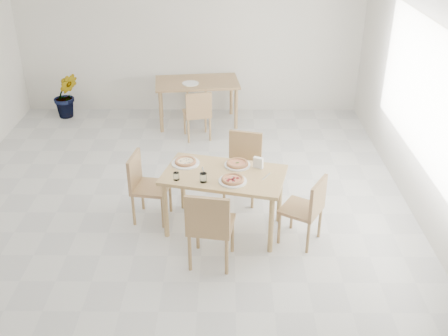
{
  "coord_description": "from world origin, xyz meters",
  "views": [
    {
      "loc": [
        0.66,
        -5.55,
        3.62
      ],
      "look_at": [
        0.63,
        -0.32,
        0.82
      ],
      "focal_mm": 42.0,
      "sensor_mm": 36.0,
      "label": 1
    }
  ],
  "objects_px": {
    "chair_back_s": "(198,112)",
    "tumbler_a": "(203,178)",
    "pizza_mushroom": "(185,161)",
    "second_table": "(197,86)",
    "plate_margherita": "(237,165)",
    "potted_plant": "(66,95)",
    "chair_back_n": "(194,82)",
    "main_table": "(224,181)",
    "chair_south": "(210,224)",
    "tumbler_b": "(176,176)",
    "plate_mushroom": "(186,163)",
    "plate_pepperoni": "(233,181)",
    "chair_north": "(243,161)",
    "plate_empty": "(190,83)",
    "chair_east": "(308,206)",
    "chair_west": "(144,183)",
    "pizza_pepperoni": "(233,179)",
    "napkin_holder": "(258,163)"
  },
  "relations": [
    {
      "from": "potted_plant",
      "to": "napkin_holder",
      "type": "bearing_deg",
      "value": -46.25
    },
    {
      "from": "plate_empty",
      "to": "tumbler_b",
      "type": "bearing_deg",
      "value": -89.1
    },
    {
      "from": "chair_back_s",
      "to": "tumbler_a",
      "type": "bearing_deg",
      "value": 80.33
    },
    {
      "from": "main_table",
      "to": "tumbler_a",
      "type": "bearing_deg",
      "value": -125.74
    },
    {
      "from": "plate_mushroom",
      "to": "plate_pepperoni",
      "type": "height_order",
      "value": "same"
    },
    {
      "from": "main_table",
      "to": "plate_pepperoni",
      "type": "xyz_separation_m",
      "value": [
        0.1,
        -0.19,
        0.1
      ]
    },
    {
      "from": "chair_back_s",
      "to": "plate_empty",
      "type": "height_order",
      "value": "chair_back_s"
    },
    {
      "from": "plate_margherita",
      "to": "tumbler_b",
      "type": "height_order",
      "value": "tumbler_b"
    },
    {
      "from": "second_table",
      "to": "chair_back_s",
      "type": "height_order",
      "value": "chair_back_s"
    },
    {
      "from": "pizza_mushroom",
      "to": "tumbler_b",
      "type": "xyz_separation_m",
      "value": [
        -0.07,
        -0.38,
        0.01
      ]
    },
    {
      "from": "chair_south",
      "to": "chair_east",
      "type": "relative_size",
      "value": 1.12
    },
    {
      "from": "second_table",
      "to": "chair_back_s",
      "type": "xyz_separation_m",
      "value": [
        0.04,
        -0.7,
        -0.18
      ]
    },
    {
      "from": "chair_north",
      "to": "chair_back_s",
      "type": "height_order",
      "value": "chair_north"
    },
    {
      "from": "chair_north",
      "to": "pizza_mushroom",
      "type": "bearing_deg",
      "value": -128.44
    },
    {
      "from": "potted_plant",
      "to": "chair_north",
      "type": "bearing_deg",
      "value": -41.61
    },
    {
      "from": "chair_north",
      "to": "second_table",
      "type": "bearing_deg",
      "value": 120.73
    },
    {
      "from": "main_table",
      "to": "chair_east",
      "type": "xyz_separation_m",
      "value": [
        0.94,
        -0.27,
        -0.17
      ]
    },
    {
      "from": "chair_west",
      "to": "plate_margherita",
      "type": "relative_size",
      "value": 2.79
    },
    {
      "from": "chair_north",
      "to": "chair_back_s",
      "type": "distance_m",
      "value": 1.89
    },
    {
      "from": "chair_west",
      "to": "second_table",
      "type": "xyz_separation_m",
      "value": [
        0.48,
        3.0,
        0.16
      ]
    },
    {
      "from": "pizza_pepperoni",
      "to": "potted_plant",
      "type": "height_order",
      "value": "potted_plant"
    },
    {
      "from": "chair_east",
      "to": "second_table",
      "type": "height_order",
      "value": "chair_east"
    },
    {
      "from": "chair_back_s",
      "to": "plate_empty",
      "type": "xyz_separation_m",
      "value": [
        -0.14,
        0.56,
        0.28
      ]
    },
    {
      "from": "chair_back_n",
      "to": "plate_pepperoni",
      "type": "bearing_deg",
      "value": -94.73
    },
    {
      "from": "chair_east",
      "to": "potted_plant",
      "type": "bearing_deg",
      "value": -104.75
    },
    {
      "from": "plate_pepperoni",
      "to": "napkin_holder",
      "type": "distance_m",
      "value": 0.44
    },
    {
      "from": "plate_margherita",
      "to": "potted_plant",
      "type": "xyz_separation_m",
      "value": [
        -2.96,
        3.28,
        -0.36
      ]
    },
    {
      "from": "main_table",
      "to": "plate_pepperoni",
      "type": "relative_size",
      "value": 4.8
    },
    {
      "from": "chair_west",
      "to": "potted_plant",
      "type": "bearing_deg",
      "value": 38.32
    },
    {
      "from": "second_table",
      "to": "chair_north",
      "type": "bearing_deg",
      "value": -80.38
    },
    {
      "from": "chair_south",
      "to": "potted_plant",
      "type": "bearing_deg",
      "value": -48.42
    },
    {
      "from": "plate_mushroom",
      "to": "plate_pepperoni",
      "type": "bearing_deg",
      "value": -37.64
    },
    {
      "from": "chair_south",
      "to": "second_table",
      "type": "xyz_separation_m",
      "value": [
        -0.34,
        3.93,
        0.12
      ]
    },
    {
      "from": "chair_west",
      "to": "napkin_holder",
      "type": "height_order",
      "value": "napkin_holder"
    },
    {
      "from": "pizza_pepperoni",
      "to": "second_table",
      "type": "distance_m",
      "value": 3.47
    },
    {
      "from": "plate_mushroom",
      "to": "chair_back_s",
      "type": "xyz_separation_m",
      "value": [
        0.02,
        2.3,
        -0.28
      ]
    },
    {
      "from": "pizza_mushroom",
      "to": "pizza_pepperoni",
      "type": "relative_size",
      "value": 0.98
    },
    {
      "from": "main_table",
      "to": "tumbler_b",
      "type": "bearing_deg",
      "value": -150.44
    },
    {
      "from": "pizza_mushroom",
      "to": "tumbler_a",
      "type": "xyz_separation_m",
      "value": [
        0.23,
        -0.43,
        0.02
      ]
    },
    {
      "from": "plate_pepperoni",
      "to": "potted_plant",
      "type": "relative_size",
      "value": 0.39
    },
    {
      "from": "tumbler_b",
      "to": "potted_plant",
      "type": "height_order",
      "value": "tumbler_b"
    },
    {
      "from": "pizza_mushroom",
      "to": "second_table",
      "type": "relative_size",
      "value": 0.22
    },
    {
      "from": "chair_north",
      "to": "second_table",
      "type": "distance_m",
      "value": 2.57
    },
    {
      "from": "main_table",
      "to": "chair_south",
      "type": "height_order",
      "value": "chair_south"
    },
    {
      "from": "chair_back_n",
      "to": "main_table",
      "type": "bearing_deg",
      "value": -95.65
    },
    {
      "from": "chair_south",
      "to": "pizza_mushroom",
      "type": "xyz_separation_m",
      "value": [
        -0.31,
        0.94,
        0.24
      ]
    },
    {
      "from": "plate_margherita",
      "to": "chair_west",
      "type": "bearing_deg",
      "value": 178.1
    },
    {
      "from": "chair_south",
      "to": "chair_back_s",
      "type": "distance_m",
      "value": 3.25
    },
    {
      "from": "plate_pepperoni",
      "to": "tumbler_a",
      "type": "xyz_separation_m",
      "value": [
        -0.32,
        -0.0,
        0.04
      ]
    },
    {
      "from": "tumbler_a",
      "to": "plate_margherita",
      "type": "bearing_deg",
      "value": 45.28
    }
  ]
}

